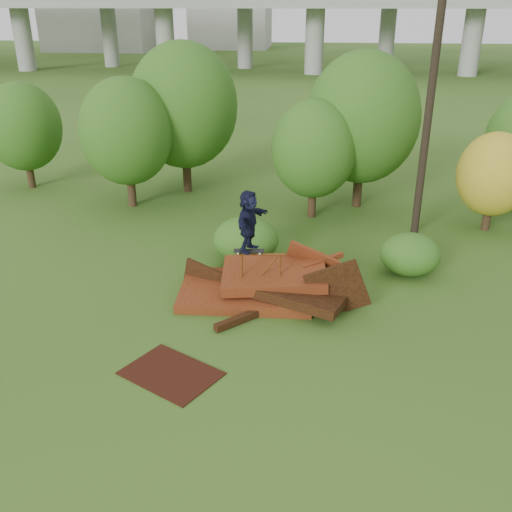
# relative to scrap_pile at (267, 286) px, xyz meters

# --- Properties ---
(ground) EXTENTS (240.00, 240.00, 0.00)m
(ground) POSITION_rel_scrap_pile_xyz_m (0.54, -2.60, -0.38)
(ground) COLOR #2D5116
(ground) RESTS_ON ground
(scrap_pile) EXTENTS (5.56, 3.52, 1.96)m
(scrap_pile) POSITION_rel_scrap_pile_xyz_m (0.00, 0.00, 0.00)
(scrap_pile) COLOR #47220C
(scrap_pile) RESTS_ON ground
(grind_rail) EXTENTS (1.38, 0.19, 1.50)m
(grind_rail) POSITION_rel_scrap_pile_xyz_m (-0.17, -0.17, 0.60)
(grind_rail) COLOR #65360F
(grind_rail) RESTS_ON ground
(skateboard) EXTENTS (0.86, 0.30, 0.09)m
(skateboard) POSITION_rel_scrap_pile_xyz_m (-0.50, -0.20, 1.19)
(skateboard) COLOR black
(skateboard) RESTS_ON grind_rail
(skater) EXTENTS (0.98, 1.68, 1.73)m
(skater) POSITION_rel_scrap_pile_xyz_m (-0.50, -0.20, 2.07)
(skater) COLOR black
(skater) RESTS_ON skateboard
(flat_plate) EXTENTS (2.58, 2.35, 0.03)m
(flat_plate) POSITION_rel_scrap_pile_xyz_m (-1.90, -3.92, -0.37)
(flat_plate) COLOR black
(flat_plate) RESTS_ON ground
(tree_0) EXTENTS (3.76, 3.76, 5.30)m
(tree_0) POSITION_rel_scrap_pile_xyz_m (-6.39, 7.65, 2.75)
(tree_0) COLOR black
(tree_0) RESTS_ON ground
(tree_1) EXTENTS (4.68, 4.68, 6.51)m
(tree_1) POSITION_rel_scrap_pile_xyz_m (-4.52, 9.95, 3.43)
(tree_1) COLOR black
(tree_1) RESTS_ON ground
(tree_2) EXTENTS (3.29, 3.29, 4.63)m
(tree_2) POSITION_rel_scrap_pile_xyz_m (1.16, 7.12, 2.35)
(tree_2) COLOR black
(tree_2) RESTS_ON ground
(tree_3) EXTENTS (4.53, 4.53, 6.29)m
(tree_3) POSITION_rel_scrap_pile_xyz_m (3.03, 8.62, 3.29)
(tree_3) COLOR black
(tree_3) RESTS_ON ground
(tree_4) EXTENTS (2.68, 2.68, 3.69)m
(tree_4) POSITION_rel_scrap_pile_xyz_m (7.74, 6.36, 1.76)
(tree_4) COLOR black
(tree_4) RESTS_ON ground
(tree_6) EXTENTS (3.42, 3.42, 4.77)m
(tree_6) POSITION_rel_scrap_pile_xyz_m (-11.85, 9.74, 2.42)
(tree_6) COLOR black
(tree_6) RESTS_ON ground
(shrub_left) EXTENTS (2.16, 2.00, 1.50)m
(shrub_left) POSITION_rel_scrap_pile_xyz_m (-0.93, 2.57, 0.36)
(shrub_left) COLOR #245516
(shrub_left) RESTS_ON ground
(shrub_right) EXTENTS (1.88, 1.72, 1.33)m
(shrub_right) POSITION_rel_scrap_pile_xyz_m (4.31, 2.13, 0.28)
(shrub_right) COLOR #245516
(shrub_right) RESTS_ON ground
(utility_pole) EXTENTS (1.40, 0.28, 11.03)m
(utility_pole) POSITION_rel_scrap_pile_xyz_m (5.02, 5.75, 5.20)
(utility_pole) COLOR black
(utility_pole) RESTS_ON ground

